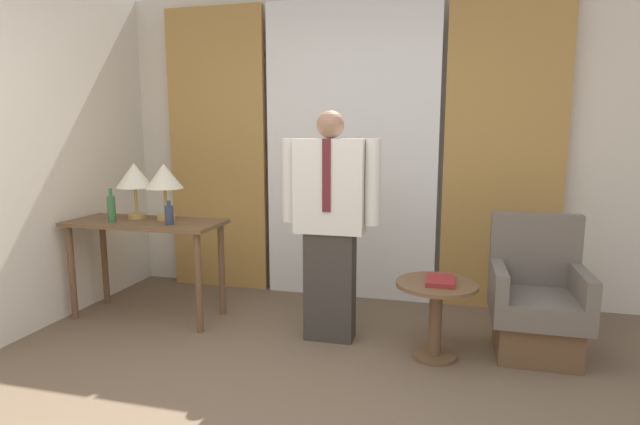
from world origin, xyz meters
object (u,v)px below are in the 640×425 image
object	(u,v)px
armchair	(536,305)
side_table	(436,307)
desk	(146,237)
table_lamp_right	(164,178)
person	(330,220)
table_lamp_left	(134,177)
bottle_by_lamp	(169,215)
bottle_near_edge	(111,208)
book	(440,281)

from	to	relation	value
armchair	side_table	xyz separation A→B (m)	(-0.65, -0.24, 0.01)
desk	table_lamp_right	xyz separation A→B (m)	(0.13, 0.09, 0.46)
person	side_table	bearing A→B (deg)	-10.31
table_lamp_left	bottle_by_lamp	world-z (taller)	table_lamp_left
desk	person	xyz separation A→B (m)	(1.50, -0.06, 0.21)
table_lamp_left	person	xyz separation A→B (m)	(1.64, -0.15, -0.25)
bottle_near_edge	bottle_by_lamp	size ratio (longest dim) A/B	1.43
table_lamp_right	armchair	bearing A→B (deg)	-0.78
table_lamp_left	side_table	distance (m)	2.51
desk	armchair	xyz separation A→B (m)	(2.89, 0.05, -0.32)
bottle_by_lamp	side_table	bearing A→B (deg)	-2.79
table_lamp_right	bottle_by_lamp	size ratio (longest dim) A/B	2.45
table_lamp_right	bottle_by_lamp	bearing A→B (deg)	-52.58
desk	person	world-z (taller)	person
person	armchair	size ratio (longest dim) A/B	1.76
desk	armchair	world-z (taller)	armchair
person	bottle_near_edge	bearing A→B (deg)	-178.57
table_lamp_left	armchair	xyz separation A→B (m)	(3.02, -0.04, -0.78)
table_lamp_left	bottle_near_edge	distance (m)	0.31
table_lamp_right	side_table	size ratio (longest dim) A/B	0.85
person	book	xyz separation A→B (m)	(0.76, -0.14, -0.34)
armchair	person	bearing A→B (deg)	-175.53
person	book	distance (m)	0.85
bottle_by_lamp	person	xyz separation A→B (m)	(1.23, 0.04, 0.01)
bottle_near_edge	bottle_by_lamp	bearing A→B (deg)	0.54
bottle_near_edge	book	size ratio (longest dim) A/B	1.05
book	side_table	bearing A→B (deg)	166.59
desk	bottle_near_edge	world-z (taller)	bottle_near_edge
person	armchair	bearing A→B (deg)	4.47
desk	bottle_near_edge	xyz separation A→B (m)	(-0.22, -0.10, 0.24)
bottle_near_edge	person	world-z (taller)	person
person	bottle_by_lamp	bearing A→B (deg)	-178.21
bottle_by_lamp	person	bearing A→B (deg)	1.79
person	table_lamp_left	bearing A→B (deg)	174.91
desk	side_table	bearing A→B (deg)	-4.88
armchair	book	bearing A→B (deg)	-158.35
bottle_near_edge	book	world-z (taller)	bottle_near_edge
bottle_by_lamp	side_table	xyz separation A→B (m)	(1.97, -0.10, -0.51)
bottle_by_lamp	bottle_near_edge	bearing A→B (deg)	-179.46
armchair	table_lamp_right	bearing A→B (deg)	179.22
table_lamp_left	bottle_near_edge	world-z (taller)	table_lamp_left
person	book	world-z (taller)	person
table_lamp_left	bottle_by_lamp	distance (m)	0.52
bottle_by_lamp	desk	bearing A→B (deg)	160.78
bottle_near_edge	book	distance (m)	2.51
desk	bottle_by_lamp	bearing A→B (deg)	-19.22
table_lamp_right	desk	bearing A→B (deg)	-146.24
desk	book	world-z (taller)	desk
bottle_near_edge	person	xyz separation A→B (m)	(1.73, 0.04, -0.02)
table_lamp_left	armchair	distance (m)	3.12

